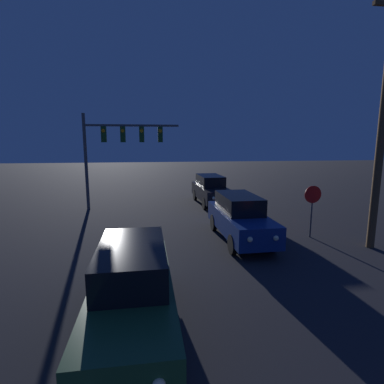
# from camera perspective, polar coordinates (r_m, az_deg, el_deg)

# --- Properties ---
(car_near) EXTENTS (1.73, 4.92, 1.82)m
(car_near) POSITION_cam_1_polar(r_m,az_deg,el_deg) (6.64, -11.30, -17.65)
(car_near) COLOR #1E4728
(car_near) RESTS_ON ground_plane
(car_mid) EXTENTS (1.74, 4.92, 1.82)m
(car_mid) POSITION_cam_1_polar(r_m,az_deg,el_deg) (12.29, 9.06, -4.74)
(car_mid) COLOR navy
(car_mid) RESTS_ON ground_plane
(car_far) EXTENTS (1.85, 4.95, 1.82)m
(car_far) POSITION_cam_1_polar(r_m,az_deg,el_deg) (19.12, 3.58, 0.50)
(car_far) COLOR black
(car_far) RESTS_ON ground_plane
(traffic_signal_mast) EXTENTS (5.47, 0.30, 5.53)m
(traffic_signal_mast) POSITION_cam_1_polar(r_m,az_deg,el_deg) (18.07, -14.10, 9.16)
(traffic_signal_mast) COLOR #4C4C51
(traffic_signal_mast) RESTS_ON ground_plane
(stop_sign) EXTENTS (0.72, 0.07, 2.18)m
(stop_sign) POSITION_cam_1_polar(r_m,az_deg,el_deg) (13.25, 21.94, -1.69)
(stop_sign) COLOR #4C4C51
(stop_sign) RESTS_ON ground_plane
(utility_pole) EXTENTS (1.55, 0.28, 9.40)m
(utility_pole) POSITION_cam_1_polar(r_m,az_deg,el_deg) (12.79, 32.65, 12.12)
(utility_pole) COLOR brown
(utility_pole) RESTS_ON ground_plane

